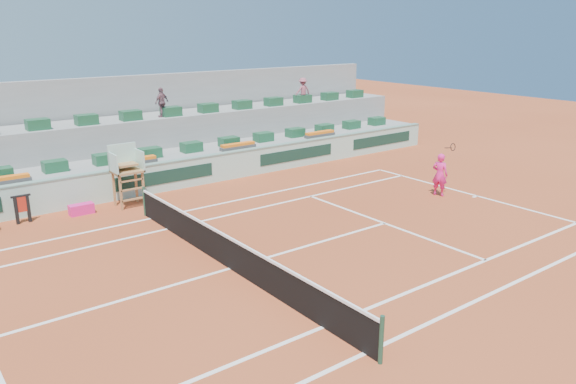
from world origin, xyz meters
The scene contains 16 objects.
ground centered at (0.00, 0.00, 0.00)m, with size 90.00×90.00×0.00m, color #9C3E1E.
seating_tier_lower centered at (0.00, 10.70, 0.60)m, with size 36.00×4.00×1.20m, color #959592.
seating_tier_upper centered at (0.00, 12.30, 1.30)m, with size 36.00×2.40×2.60m, color #959592.
stadium_back_wall centered at (0.00, 13.90, 2.20)m, with size 36.00×0.40×4.40m, color #959592.
player_bag centered at (-1.82, 7.52, 0.19)m, with size 0.88×0.39×0.39m, color #F82089.
spectator_mid centered at (3.55, 11.68, 3.29)m, with size 0.81×0.34×1.38m, color #79505B.
spectator_right centered at (11.93, 11.60, 3.29)m, with size 0.89×0.51×1.38m, color #9E4F5F.
court_lines centered at (0.00, 0.00, 0.01)m, with size 23.89×11.09×0.01m.
tennis_net centered at (0.00, 0.00, 0.53)m, with size 0.10×11.97×1.10m.
advertising_hoarding centered at (0.02, 8.50, 0.63)m, with size 36.00×0.34×1.26m.
umpire_chair centered at (0.00, 7.50, 1.54)m, with size 1.10×0.90×2.40m.
seat_row_lower centered at (0.00, 9.80, 1.42)m, with size 32.90×0.60×0.44m.
seat_row_upper centered at (0.00, 11.70, 2.82)m, with size 32.90×0.60×0.44m.
flower_planters centered at (-1.50, 9.00, 1.33)m, with size 26.80×0.36×0.28m.
towel_rack centered at (-3.77, 7.77, 0.60)m, with size 0.65×0.11×1.03m.
tennis_player centered at (10.70, 1.05, 0.89)m, with size 0.59×0.93×2.28m.
Camera 1 is at (-7.65, -12.85, 6.72)m, focal length 35.00 mm.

